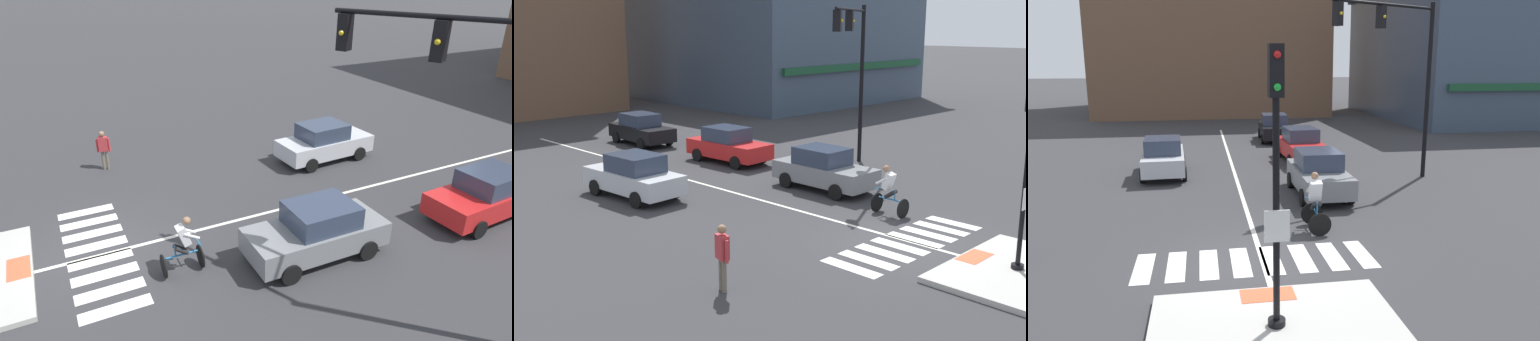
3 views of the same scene
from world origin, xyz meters
The scene contains 20 objects.
ground_plane centered at (0.00, 0.00, 0.00)m, with size 300.00×300.00×0.00m, color #333335.
traffic_island centered at (0.00, -3.28, 0.07)m, with size 4.54×3.06×0.15m, color #B2AFA8.
tactile_pad_front centered at (0.00, -2.10, 0.15)m, with size 1.10×0.60×0.01m, color #DB5B38.
crosswalk_stripe_a centered at (-2.68, 0.01, 0.00)m, with size 0.44×1.80×0.01m, color silver.
crosswalk_stripe_b centered at (-1.91, 0.01, 0.00)m, with size 0.44×1.80×0.01m, color silver.
crosswalk_stripe_c centered at (-1.15, 0.01, 0.00)m, with size 0.44×1.80×0.01m, color silver.
crosswalk_stripe_d centered at (-0.38, 0.01, 0.00)m, with size 0.44×1.80×0.01m, color silver.
crosswalk_stripe_e centered at (0.38, 0.01, 0.00)m, with size 0.44×1.80×0.01m, color silver.
crosswalk_stripe_f centered at (1.15, 0.01, 0.00)m, with size 0.44×1.80×0.01m, color silver.
crosswalk_stripe_g centered at (1.91, 0.01, 0.00)m, with size 0.44×1.80×0.01m, color silver.
crosswalk_stripe_h centered at (2.68, 0.01, 0.00)m, with size 0.44×1.80×0.01m, color silver.
lane_centre_line centered at (0.16, 10.00, 0.00)m, with size 0.14×28.00×0.01m, color silver.
traffic_light_mast centered at (6.59, 7.15, 4.90)m, with size 4.85×2.45×7.08m.
building_corner_left centered at (23.63, 29.56, 5.65)m, with size 19.08×20.00×11.25m.
car_grey_eastbound_mid centered at (2.95, 5.70, 0.81)m, with size 1.89×4.12×1.64m.
car_silver_westbound_far centered at (-2.85, 9.92, 0.81)m, with size 2.01×4.18×1.64m.
car_black_eastbound_distant centered at (3.27, 18.63, 0.81)m, with size 1.99×4.18×1.64m.
car_red_eastbound_far centered at (3.58, 11.99, 0.81)m, with size 1.97×4.16×1.64m.
cyclist centered at (1.96, 2.04, 0.87)m, with size 0.67×1.10×1.68m.
pedestrian_at_curb_left centered at (-6.02, 1.28, 0.98)m, with size 0.30×0.54×1.67m.
Camera 2 is at (-15.13, -9.43, 6.27)m, focal length 43.95 mm.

